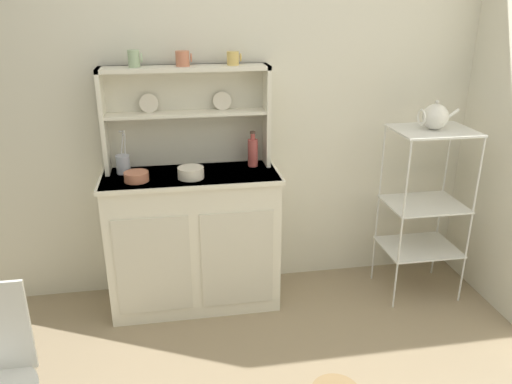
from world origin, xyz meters
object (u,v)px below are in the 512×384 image
hutch_cabinet (194,238)px  bowl_mixing_large (136,177)px  bakers_rack (425,194)px  cup_sage_0 (134,59)px  hutch_shelf_unit (186,108)px  utensil_jar (123,163)px  jam_bottle (253,152)px  porcelain_teapot (435,117)px

hutch_cabinet → bowl_mixing_large: 0.55m
bakers_rack → cup_sage_0: size_ratio=11.80×
hutch_shelf_unit → bakers_rack: size_ratio=0.89×
hutch_cabinet → utensil_jar: 0.62m
bowl_mixing_large → utensil_jar: size_ratio=0.55×
cup_sage_0 → bowl_mixing_large: cup_sage_0 is taller
bowl_mixing_large → utensil_jar: bearing=118.0°
jam_bottle → utensil_jar: 0.77m
jam_bottle → cup_sage_0: bearing=176.9°
hutch_cabinet → hutch_shelf_unit: size_ratio=1.07×
hutch_cabinet → cup_sage_0: (-0.27, 0.12, 1.08)m
cup_sage_0 → porcelain_teapot: cup_sage_0 is taller
jam_bottle → bowl_mixing_large: bearing=-167.0°
bakers_rack → porcelain_teapot: 0.49m
hutch_cabinet → utensil_jar: utensil_jar is taller
bakers_rack → bowl_mixing_large: bearing=178.7°
bakers_rack → jam_bottle: 1.12m
utensil_jar → hutch_shelf_unit: bearing=12.2°
cup_sage_0 → bakers_rack: bearing=-7.7°
hutch_cabinet → bowl_mixing_large: bearing=-166.5°
hutch_cabinet → porcelain_teapot: (1.45, -0.11, 0.73)m
cup_sage_0 → porcelain_teapot: bearing=-7.7°
bowl_mixing_large → jam_bottle: jam_bottle is taller
porcelain_teapot → utensil_jar: bearing=174.1°
cup_sage_0 → bowl_mixing_large: size_ratio=0.67×
bowl_mixing_large → utensil_jar: (-0.08, 0.15, 0.03)m
bakers_rack → utensil_jar: 1.86m
porcelain_teapot → hutch_shelf_unit: bearing=169.3°
porcelain_teapot → bakers_rack: bearing=0.0°
porcelain_teapot → bowl_mixing_large: bearing=178.7°
hutch_cabinet → cup_sage_0: cup_sage_0 is taller
jam_bottle → hutch_cabinet: bearing=-167.4°
hutch_cabinet → cup_sage_0: 1.12m
bakers_rack → bowl_mixing_large: size_ratio=7.95×
hutch_cabinet → bowl_mixing_large: (-0.31, -0.07, 0.45)m
bakers_rack → porcelain_teapot: porcelain_teapot is taller
bakers_rack → porcelain_teapot: (-0.00, 0.00, 0.49)m
cup_sage_0 → utensil_jar: cup_sage_0 is taller
hutch_shelf_unit → cup_sage_0: (-0.27, -0.04, 0.29)m
hutch_cabinet → bakers_rack: bearing=-4.4°
bakers_rack → jam_bottle: size_ratio=5.07×
hutch_shelf_unit → porcelain_teapot: 1.48m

